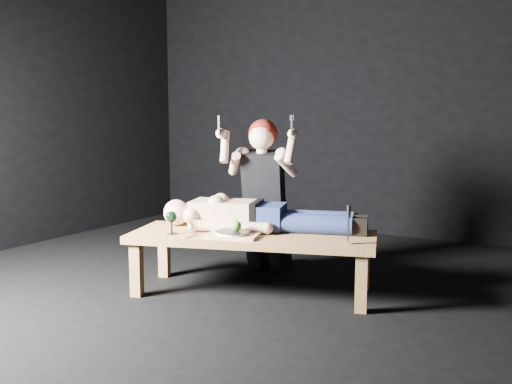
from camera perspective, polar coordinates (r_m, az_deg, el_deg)
ground at (r=4.59m, az=-3.27°, el=-8.98°), size 5.00×5.00×0.00m
back_wall at (r=6.65m, az=8.65°, el=9.06°), size 5.00×0.00×5.00m
table at (r=4.28m, az=-0.34°, el=-7.06°), size 1.91×1.17×0.45m
lying_man at (r=4.35m, az=0.83°, el=-2.05°), size 1.84×1.03×0.26m
kneeling_woman at (r=4.76m, az=0.97°, el=-0.26°), size 0.88×0.94×1.32m
serving_tray at (r=4.10m, az=-2.32°, el=-4.32°), size 0.42×0.35×0.02m
plate at (r=4.10m, az=-2.33°, el=-4.05°), size 0.30×0.30×0.02m
apple at (r=4.09m, az=-1.98°, el=-3.39°), size 0.08×0.08×0.08m
goblet at (r=4.23m, az=-8.39°, el=-3.04°), size 0.10×0.10×0.17m
fork_flat at (r=4.14m, az=-6.52°, el=-4.36°), size 0.04×0.19×0.01m
knife_flat at (r=4.06m, az=0.00°, el=-4.56°), size 0.04×0.19×0.01m
spoon_flat at (r=4.14m, az=-1.07°, el=-4.32°), size 0.18×0.09×0.01m
carving_knife at (r=3.89m, az=9.18°, el=-3.23°), size 0.04×0.05×0.26m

